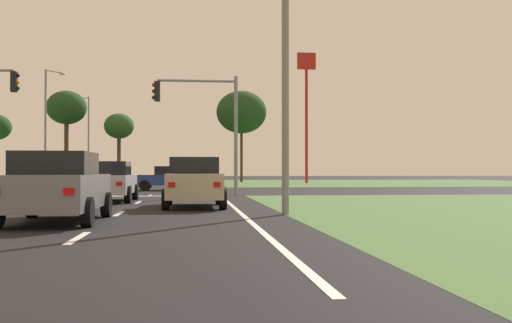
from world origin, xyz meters
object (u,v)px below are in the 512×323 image
(traffic_signal_near_right, at_px, (206,114))
(treeline_fourth, at_px, (119,127))
(car_grey_near, at_px, (57,186))
(car_beige_fourth, at_px, (194,182))
(car_silver_third, at_px, (107,181))
(street_lamp_third, at_px, (47,121))
(car_blue_second, at_px, (171,178))
(street_lamp_fourth, at_px, (88,134))
(treeline_fifth, at_px, (241,112))
(pedestrian_at_median, at_px, (121,169))
(fastfood_pole_sign, at_px, (306,89))
(treeline_third, at_px, (67,108))

(traffic_signal_near_right, distance_m, treeline_fourth, 40.34)
(traffic_signal_near_right, bearing_deg, car_grey_near, -104.56)
(car_beige_fourth, bearing_deg, traffic_signal_near_right, 86.25)
(car_grey_near, bearing_deg, treeline_fourth, 95.30)
(car_silver_third, relative_size, traffic_signal_near_right, 0.79)
(car_grey_near, distance_m, street_lamp_third, 44.64)
(car_blue_second, relative_size, street_lamp_fourth, 0.42)
(car_grey_near, height_order, car_blue_second, car_grey_near)
(car_blue_second, height_order, car_silver_third, car_silver_third)
(treeline_fourth, bearing_deg, car_beige_fourth, -80.42)
(car_blue_second, bearing_deg, treeline_fifth, -13.94)
(car_grey_near, xyz_separation_m, car_blue_second, (1.81, 22.61, -0.07))
(pedestrian_at_median, bearing_deg, car_beige_fourth, -172.93)
(car_blue_second, bearing_deg, street_lamp_third, 30.55)
(traffic_signal_near_right, bearing_deg, treeline_fourth, 102.58)
(car_blue_second, height_order, fastfood_pole_sign, fastfood_pole_sign)
(car_blue_second, xyz_separation_m, street_lamp_third, (-12.12, 20.53, 5.09))
(street_lamp_third, bearing_deg, treeline_fifth, 16.83)
(traffic_signal_near_right, distance_m, street_lamp_third, 31.94)
(car_grey_near, bearing_deg, street_lamp_fourth, 98.99)
(treeline_third, bearing_deg, street_lamp_fourth, 90.80)
(pedestrian_at_median, bearing_deg, car_blue_second, -163.17)
(traffic_signal_near_right, relative_size, street_lamp_third, 0.54)
(traffic_signal_near_right, distance_m, fastfood_pole_sign, 30.73)
(car_grey_near, distance_m, car_beige_fourth, 6.29)
(traffic_signal_near_right, xyz_separation_m, street_lamp_third, (-14.08, 28.60, 1.93))
(treeline_fifth, bearing_deg, street_lamp_fourth, 136.80)
(street_lamp_fourth, height_order, fastfood_pole_sign, fastfood_pole_sign)
(car_grey_near, height_order, street_lamp_third, street_lamp_third)
(car_blue_second, bearing_deg, street_lamp_fourth, 15.70)
(traffic_signal_near_right, bearing_deg, treeline_fifth, 82.47)
(treeline_fifth, bearing_deg, car_silver_third, -102.06)
(car_blue_second, height_order, car_beige_fourth, car_beige_fourth)
(traffic_signal_near_right, height_order, treeline_fifth, treeline_fifth)
(car_silver_third, distance_m, street_lamp_third, 35.71)
(fastfood_pole_sign, xyz_separation_m, treeline_fifth, (-5.85, 5.79, -1.78))
(street_lamp_third, xyz_separation_m, pedestrian_at_median, (7.87, -9.47, -4.54))
(pedestrian_at_median, height_order, treeline_fourth, treeline_fourth)
(treeline_fifth, bearing_deg, traffic_signal_near_right, -97.53)
(street_lamp_fourth, bearing_deg, treeline_fifth, -43.20)
(car_silver_third, relative_size, street_lamp_fourth, 0.41)
(car_beige_fourth, bearing_deg, car_blue_second, 94.56)
(car_grey_near, xyz_separation_m, pedestrian_at_median, (-2.44, 33.67, 0.48))
(car_grey_near, relative_size, street_lamp_third, 0.42)
(treeline_fourth, xyz_separation_m, treeline_fifth, (13.30, -5.08, 1.28))
(street_lamp_fourth, height_order, treeline_fifth, street_lamp_fourth)
(street_lamp_third, height_order, treeline_fourth, street_lamp_third)
(treeline_third, distance_m, treeline_fifth, 18.87)
(car_grey_near, bearing_deg, treeline_third, 101.24)
(car_blue_second, xyz_separation_m, treeline_third, (-12.12, 29.25, 7.14))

